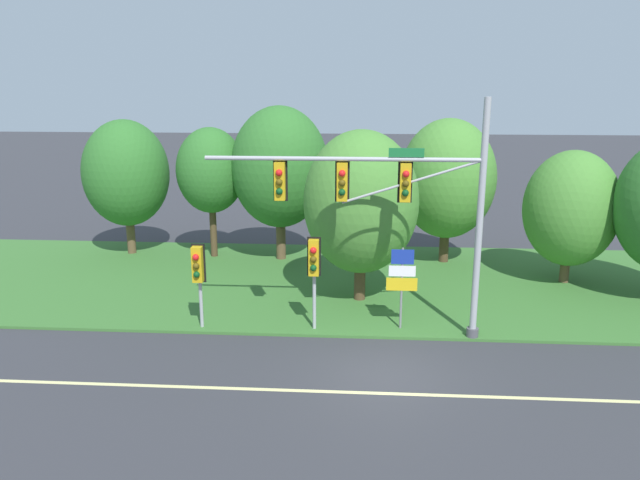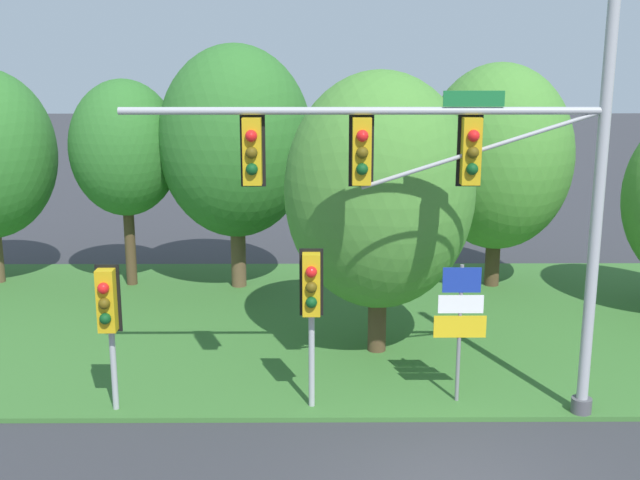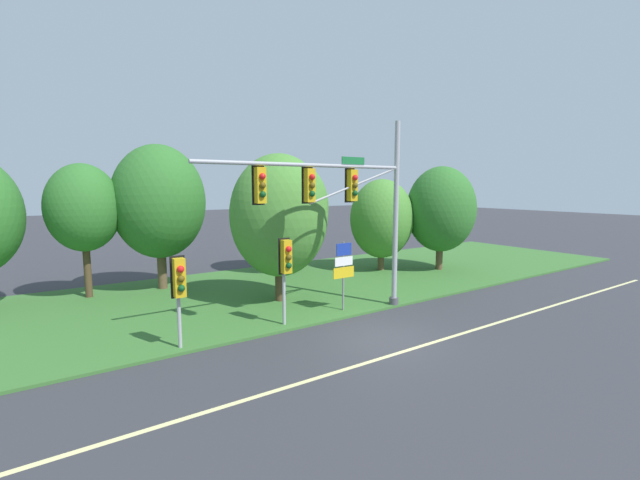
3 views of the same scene
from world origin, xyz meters
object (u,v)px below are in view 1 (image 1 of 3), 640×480
at_px(traffic_signal_mast, 395,198).
at_px(pedestrian_signal_near_kerb, 198,269).
at_px(tree_nearest_road, 126,173).
at_px(tree_right_far, 571,209).
at_px(tree_mid_verge, 361,202).
at_px(tree_behind_signpost, 280,168).
at_px(tree_tall_centre, 447,179).
at_px(pedestrian_signal_further_along, 314,263).
at_px(tree_left_of_mast, 211,171).
at_px(route_sign_post, 402,278).

distance_m(traffic_signal_mast, pedestrian_signal_near_kerb, 6.98).
height_order(tree_nearest_road, tree_right_far, tree_nearest_road).
height_order(pedestrian_signal_near_kerb, tree_mid_verge, tree_mid_verge).
bearing_deg(tree_behind_signpost, traffic_signal_mast, -61.03).
distance_m(traffic_signal_mast, tree_behind_signpost, 10.02).
xyz_separation_m(tree_behind_signpost, tree_mid_verge, (3.77, -5.36, -0.52)).
bearing_deg(tree_tall_centre, pedestrian_signal_near_kerb, -136.83).
relative_size(traffic_signal_mast, pedestrian_signal_near_kerb, 3.01).
relative_size(pedestrian_signal_near_kerb, tree_right_far, 0.54).
bearing_deg(tree_mid_verge, pedestrian_signal_further_along, -115.44).
bearing_deg(tree_right_far, tree_nearest_road, 170.99).
height_order(tree_left_of_mast, tree_tall_centre, tree_tall_centre).
distance_m(pedestrian_signal_further_along, route_sign_post, 3.03).
bearing_deg(pedestrian_signal_further_along, tree_right_far, 30.27).
xyz_separation_m(tree_left_of_mast, tree_behind_signpost, (3.28, -0.21, 0.21)).
distance_m(traffic_signal_mast, tree_tall_centre, 9.27).
distance_m(pedestrian_signal_near_kerb, tree_left_of_mast, 9.27).
relative_size(traffic_signal_mast, tree_tall_centre, 1.35).
bearing_deg(tree_right_far, pedestrian_signal_further_along, -149.73).
height_order(pedestrian_signal_near_kerb, tree_nearest_road, tree_nearest_road).
relative_size(tree_left_of_mast, tree_right_far, 1.11).
bearing_deg(pedestrian_signal_further_along, route_sign_post, 7.36).
distance_m(route_sign_post, tree_left_of_mast, 12.15).
height_order(pedestrian_signal_near_kerb, route_sign_post, pedestrian_signal_near_kerb).
xyz_separation_m(tree_nearest_road, tree_right_far, (19.83, -3.14, -0.78)).
bearing_deg(pedestrian_signal_near_kerb, tree_left_of_mast, 100.29).
bearing_deg(tree_tall_centre, tree_nearest_road, 178.34).
height_order(traffic_signal_mast, tree_right_far, traffic_signal_mast).
distance_m(route_sign_post, tree_mid_verge, 3.75).
bearing_deg(tree_tall_centre, pedestrian_signal_further_along, -122.19).
height_order(route_sign_post, tree_nearest_road, tree_nearest_road).
distance_m(traffic_signal_mast, tree_nearest_road, 15.41).
relative_size(pedestrian_signal_near_kerb, tree_left_of_mast, 0.48).
bearing_deg(tree_behind_signpost, route_sign_post, -57.67).
bearing_deg(tree_mid_verge, tree_behind_signpost, 125.10).
height_order(pedestrian_signal_near_kerb, tree_right_far, tree_right_far).
bearing_deg(route_sign_post, tree_left_of_mast, 135.22).
relative_size(traffic_signal_mast, tree_right_far, 1.62).
bearing_deg(tree_mid_verge, tree_right_far, 17.39).
distance_m(tree_nearest_road, tree_left_of_mast, 4.19).
relative_size(route_sign_post, tree_right_far, 0.52).
bearing_deg(route_sign_post, pedestrian_signal_near_kerb, -175.78).
xyz_separation_m(traffic_signal_mast, tree_nearest_road, (-12.31, 9.24, -0.73)).
bearing_deg(traffic_signal_mast, tree_mid_verge, 107.68).
height_order(traffic_signal_mast, tree_tall_centre, traffic_signal_mast).
xyz_separation_m(route_sign_post, tree_behind_signpost, (-5.19, 8.20, 2.52)).
height_order(tree_mid_verge, tree_tall_centre, tree_tall_centre).
xyz_separation_m(tree_left_of_mast, tree_mid_verge, (7.05, -5.56, -0.31)).
height_order(pedestrian_signal_further_along, route_sign_post, pedestrian_signal_further_along).
distance_m(pedestrian_signal_near_kerb, pedestrian_signal_further_along, 3.91).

